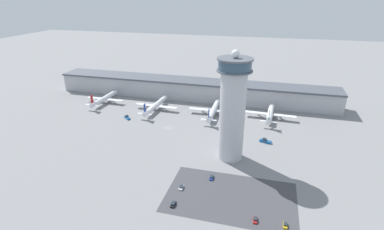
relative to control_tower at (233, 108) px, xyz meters
The scene contains 16 objects.
ground_plane 67.66m from the control_tower, 149.64° to the left, with size 1000.00×1000.00×0.00m, color gray.
terminal_building 114.71m from the control_tower, 117.08° to the left, with size 263.18×25.00×17.92m.
control_tower is the anchor object (origin of this frame).
parking_lot_surface 50.94m from the control_tower, 81.06° to the right, with size 64.00×40.00×0.01m, color #424247.
airplane_gate_alpha 143.90m from the control_tower, 152.04° to the left, with size 36.01×39.47×13.67m.
airplane_gate_bravo 99.79m from the control_tower, 139.85° to the left, with size 37.70×43.78×13.08m.
airplane_gate_charlie 73.49m from the control_tower, 109.84° to the left, with size 41.49×45.09×13.52m.
airplane_gate_delta 76.07m from the control_tower, 71.74° to the left, with size 40.22×36.73×14.09m.
service_truck_catering 45.37m from the control_tower, 51.11° to the left, with size 8.18×4.59×2.92m.
service_truck_fuel 101.71m from the control_tower, 156.48° to the left, with size 7.07×6.69×2.63m.
service_truck_baggage 41.83m from the control_tower, 105.67° to the left, with size 3.18×5.89×3.01m.
car_grey_coupe 64.16m from the control_tower, 110.63° to the right, with size 1.93×4.54×1.52m.
car_navy_sedan 69.25m from the control_tower, 58.60° to the right, with size 1.77×4.10×1.45m.
car_white_wagon 53.74m from the control_tower, 117.20° to the right, with size 1.98×4.30×1.49m.
car_red_hatchback 64.39m from the control_tower, 70.03° to the right, with size 1.97×4.54×1.45m.
car_blue_compact 41.43m from the control_tower, 103.97° to the right, with size 2.04×4.75×1.49m.
Camera 1 is at (70.22, -191.31, 94.91)m, focal length 28.00 mm.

